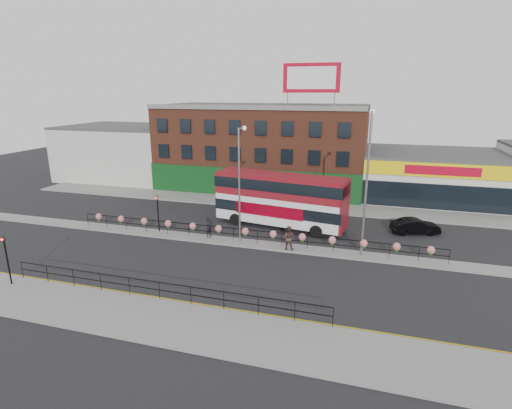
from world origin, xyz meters
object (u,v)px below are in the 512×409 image
(car, at_px, (415,226))
(lamp_column_west, at_px, (240,176))
(lamp_column_east, at_px, (367,172))
(double_decker_bus, at_px, (281,195))
(pedestrian_a, at_px, (209,227))
(pedestrian_b, at_px, (288,238))

(car, xyz_separation_m, lamp_column_west, (-13.77, -6.23, 4.89))
(lamp_column_east, bearing_deg, double_decker_bus, 146.94)
(lamp_column_west, bearing_deg, car, 24.37)
(double_decker_bus, relative_size, lamp_column_west, 1.33)
(pedestrian_a, bearing_deg, car, -56.85)
(pedestrian_b, distance_m, lamp_column_east, 7.62)
(lamp_column_west, height_order, lamp_column_east, lamp_column_east)
(lamp_column_west, relative_size, lamp_column_east, 0.87)
(lamp_column_west, bearing_deg, pedestrian_b, -9.94)
(car, distance_m, lamp_column_east, 9.46)
(double_decker_bus, bearing_deg, pedestrian_a, -137.00)
(pedestrian_a, height_order, pedestrian_b, pedestrian_b)
(lamp_column_east, bearing_deg, pedestrian_a, 179.43)
(car, bearing_deg, lamp_column_east, 129.06)
(car, distance_m, pedestrian_a, 17.69)
(car, height_order, pedestrian_b, pedestrian_b)
(double_decker_bus, relative_size, pedestrian_b, 6.46)
(double_decker_bus, relative_size, car, 2.84)
(lamp_column_east, bearing_deg, lamp_column_west, 179.98)
(double_decker_bus, height_order, lamp_column_west, lamp_column_west)
(pedestrian_a, relative_size, pedestrian_b, 0.92)
(lamp_column_west, xyz_separation_m, lamp_column_east, (9.52, -0.00, 0.82))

